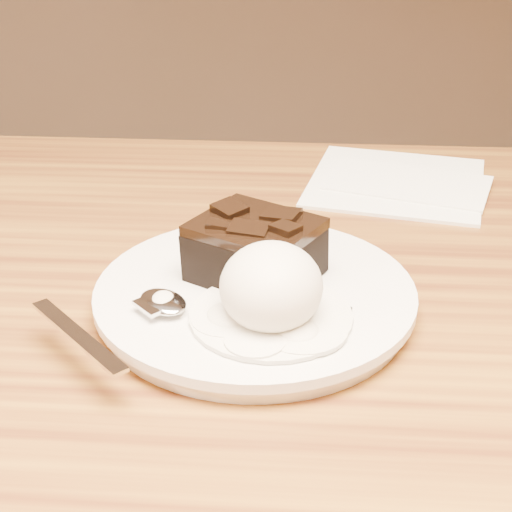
# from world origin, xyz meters

# --- Properties ---
(plate) EXTENTS (0.23, 0.23, 0.02)m
(plate) POSITION_xyz_m (0.09, 0.03, 0.76)
(plate) COLOR white
(plate) RESTS_ON dining_table
(brownie) EXTENTS (0.11, 0.10, 0.04)m
(brownie) POSITION_xyz_m (0.09, 0.05, 0.79)
(brownie) COLOR black
(brownie) RESTS_ON plate
(ice_cream_scoop) EXTENTS (0.07, 0.07, 0.06)m
(ice_cream_scoop) POSITION_xyz_m (0.10, -0.01, 0.79)
(ice_cream_scoop) COLOR white
(ice_cream_scoop) RESTS_ON plate
(melt_puddle) EXTENTS (0.11, 0.11, 0.00)m
(melt_puddle) POSITION_xyz_m (0.10, -0.01, 0.77)
(melt_puddle) COLOR white
(melt_puddle) RESTS_ON plate
(spoon) EXTENTS (0.13, 0.14, 0.01)m
(spoon) POSITION_xyz_m (0.03, -0.00, 0.77)
(spoon) COLOR silver
(spoon) RESTS_ON plate
(napkin) EXTENTS (0.20, 0.20, 0.01)m
(napkin) POSITION_xyz_m (0.21, 0.28, 0.75)
(napkin) COLOR white
(napkin) RESTS_ON dining_table
(crumb_a) EXTENTS (0.01, 0.01, 0.00)m
(crumb_a) POSITION_xyz_m (0.15, 0.00, 0.77)
(crumb_a) COLOR black
(crumb_a) RESTS_ON plate
(crumb_b) EXTENTS (0.01, 0.01, 0.00)m
(crumb_b) POSITION_xyz_m (0.12, 0.03, 0.77)
(crumb_b) COLOR black
(crumb_b) RESTS_ON plate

